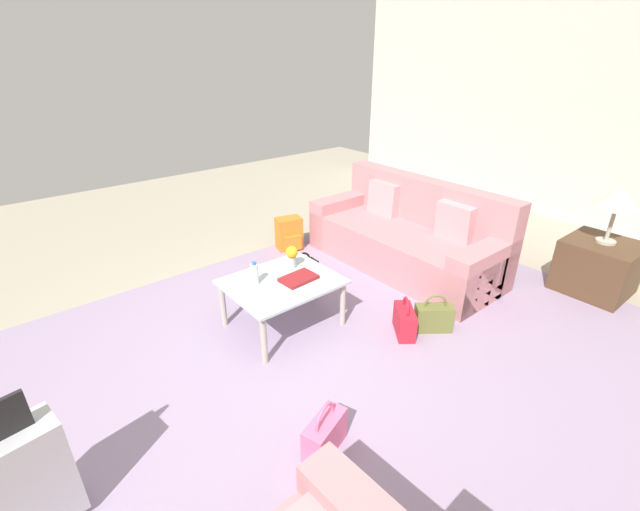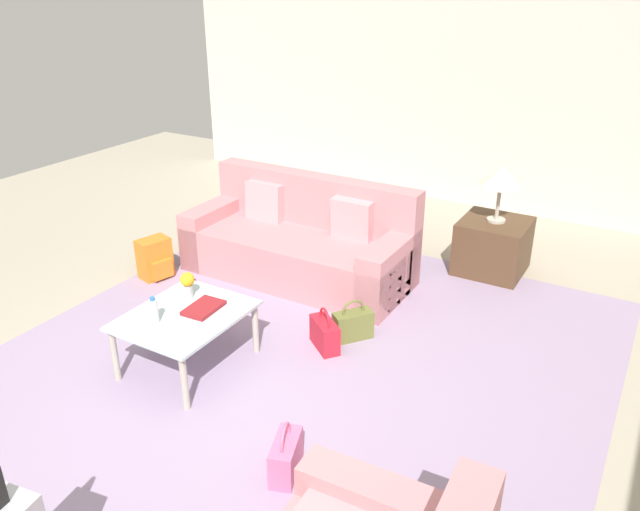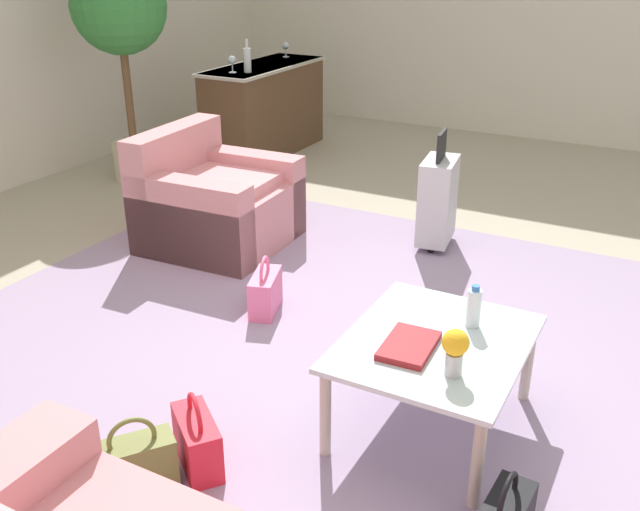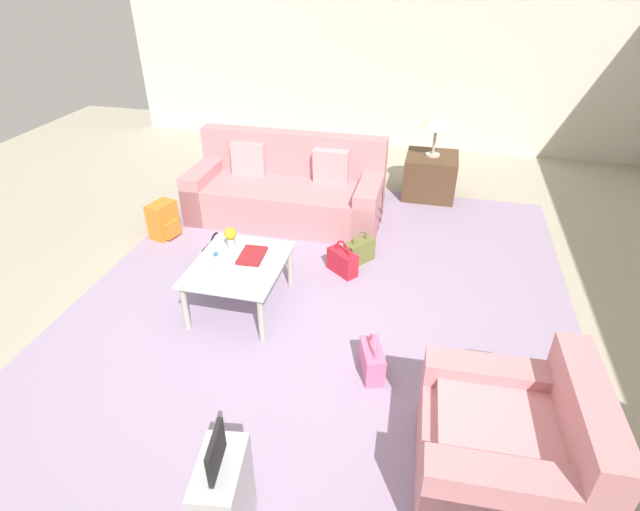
{
  "view_description": "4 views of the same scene",
  "coord_description": "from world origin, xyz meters",
  "px_view_note": "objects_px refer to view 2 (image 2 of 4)",
  "views": [
    {
      "loc": [
        1.38,
        2.17,
        2.23
      ],
      "look_at": [
        -0.5,
        -0.1,
        0.81
      ],
      "focal_mm": 24.0,
      "sensor_mm": 36.0,
      "label": 1
    },
    {
      "loc": [
        2.54,
        2.38,
        2.75
      ],
      "look_at": [
        -0.82,
        0.41,
        0.97
      ],
      "focal_mm": 35.0,
      "sensor_mm": 36.0,
      "label": 2
    },
    {
      "loc": [
        -3.01,
        -1.33,
        2.07
      ],
      "look_at": [
        -0.33,
        0.12,
        0.7
      ],
      "focal_mm": 40.0,
      "sensor_mm": 36.0,
      "label": 3
    },
    {
      "loc": [
        2.94,
        1.02,
        2.74
      ],
      "look_at": [
        -0.24,
        0.26,
        0.73
      ],
      "focal_mm": 28.0,
      "sensor_mm": 36.0,
      "label": 4
    }
  ],
  "objects_px": {
    "backpack_orange": "(155,259)",
    "water_bottle": "(154,311)",
    "coffee_table": "(185,321)",
    "flower_vase": "(188,283)",
    "handbag_black": "(191,302)",
    "handbag_pink": "(286,456)",
    "table_lamp": "(501,177)",
    "handbag_olive": "(353,325)",
    "handbag_red": "(325,334)",
    "coffee_table_book": "(204,308)",
    "side_table": "(493,246)",
    "couch": "(302,244)"
  },
  "relations": [
    {
      "from": "backpack_orange",
      "to": "water_bottle",
      "type": "bearing_deg",
      "value": 44.82
    },
    {
      "from": "coffee_table",
      "to": "flower_vase",
      "type": "xyz_separation_m",
      "value": [
        -0.22,
        -0.15,
        0.18
      ]
    },
    {
      "from": "handbag_black",
      "to": "water_bottle",
      "type": "bearing_deg",
      "value": 26.25
    },
    {
      "from": "flower_vase",
      "to": "water_bottle",
      "type": "bearing_deg",
      "value": 6.79
    },
    {
      "from": "handbag_black",
      "to": "handbag_pink",
      "type": "bearing_deg",
      "value": 56.31
    },
    {
      "from": "handbag_pink",
      "to": "table_lamp",
      "type": "bearing_deg",
      "value": 175.84
    },
    {
      "from": "backpack_orange",
      "to": "handbag_olive",
      "type": "bearing_deg",
      "value": 89.27
    },
    {
      "from": "handbag_olive",
      "to": "handbag_red",
      "type": "bearing_deg",
      "value": -28.07
    },
    {
      "from": "table_lamp",
      "to": "handbag_red",
      "type": "bearing_deg",
      "value": -19.42
    },
    {
      "from": "handbag_pink",
      "to": "flower_vase",
      "type": "bearing_deg",
      "value": -119.4
    },
    {
      "from": "handbag_pink",
      "to": "water_bottle",
      "type": "bearing_deg",
      "value": -105.33
    },
    {
      "from": "coffee_table_book",
      "to": "side_table",
      "type": "distance_m",
      "value": 3.04
    },
    {
      "from": "coffee_table_book",
      "to": "flower_vase",
      "type": "distance_m",
      "value": 0.27
    },
    {
      "from": "coffee_table",
      "to": "coffee_table_book",
      "type": "xyz_separation_m",
      "value": [
        -0.12,
        0.08,
        0.07
      ]
    },
    {
      "from": "flower_vase",
      "to": "handbag_red",
      "type": "bearing_deg",
      "value": 119.06
    },
    {
      "from": "water_bottle",
      "to": "coffee_table_book",
      "type": "distance_m",
      "value": 0.38
    },
    {
      "from": "coffee_table_book",
      "to": "handbag_black",
      "type": "bearing_deg",
      "value": -132.86
    },
    {
      "from": "coffee_table_book",
      "to": "side_table",
      "type": "height_order",
      "value": "side_table"
    },
    {
      "from": "coffee_table",
      "to": "handbag_black",
      "type": "bearing_deg",
      "value": -140.35
    },
    {
      "from": "water_bottle",
      "to": "flower_vase",
      "type": "relative_size",
      "value": 1.0
    },
    {
      "from": "backpack_orange",
      "to": "handbag_pink",
      "type": "bearing_deg",
      "value": 58.35
    },
    {
      "from": "coffee_table_book",
      "to": "backpack_orange",
      "type": "relative_size",
      "value": 0.76
    },
    {
      "from": "handbag_red",
      "to": "handbag_black",
      "type": "bearing_deg",
      "value": -83.69
    },
    {
      "from": "handbag_black",
      "to": "table_lamp",
      "type": "bearing_deg",
      "value": 137.96
    },
    {
      "from": "flower_vase",
      "to": "handbag_black",
      "type": "height_order",
      "value": "flower_vase"
    },
    {
      "from": "flower_vase",
      "to": "table_lamp",
      "type": "relative_size",
      "value": 0.37
    },
    {
      "from": "handbag_red",
      "to": "handbag_black",
      "type": "distance_m",
      "value": 1.27
    },
    {
      "from": "coffee_table",
      "to": "handbag_olive",
      "type": "xyz_separation_m",
      "value": [
        -0.97,
        0.9,
        -0.26
      ]
    },
    {
      "from": "table_lamp",
      "to": "handbag_pink",
      "type": "relative_size",
      "value": 1.55
    },
    {
      "from": "table_lamp",
      "to": "handbag_pink",
      "type": "distance_m",
      "value": 3.49
    },
    {
      "from": "side_table",
      "to": "backpack_orange",
      "type": "bearing_deg",
      "value": -57.13
    },
    {
      "from": "table_lamp",
      "to": "handbag_black",
      "type": "height_order",
      "value": "table_lamp"
    },
    {
      "from": "handbag_pink",
      "to": "couch",
      "type": "bearing_deg",
      "value": -150.27
    },
    {
      "from": "coffee_table",
      "to": "side_table",
      "type": "height_order",
      "value": "side_table"
    },
    {
      "from": "side_table",
      "to": "handbag_olive",
      "type": "xyz_separation_m",
      "value": [
        1.83,
        -0.6,
        -0.14
      ]
    },
    {
      "from": "water_bottle",
      "to": "table_lamp",
      "type": "height_order",
      "value": "table_lamp"
    },
    {
      "from": "couch",
      "to": "water_bottle",
      "type": "distance_m",
      "value": 2.01
    },
    {
      "from": "water_bottle",
      "to": "backpack_orange",
      "type": "relative_size",
      "value": 0.51
    },
    {
      "from": "flower_vase",
      "to": "handbag_black",
      "type": "relative_size",
      "value": 0.57
    },
    {
      "from": "flower_vase",
      "to": "handbag_pink",
      "type": "height_order",
      "value": "flower_vase"
    },
    {
      "from": "side_table",
      "to": "backpack_orange",
      "type": "relative_size",
      "value": 1.6
    },
    {
      "from": "coffee_table",
      "to": "water_bottle",
      "type": "distance_m",
      "value": 0.27
    },
    {
      "from": "handbag_pink",
      "to": "side_table",
      "type": "bearing_deg",
      "value": 175.84
    },
    {
      "from": "table_lamp",
      "to": "handbag_olive",
      "type": "xyz_separation_m",
      "value": [
        1.83,
        -0.6,
        -0.85
      ]
    },
    {
      "from": "couch",
      "to": "side_table",
      "type": "distance_m",
      "value": 1.89
    },
    {
      "from": "couch",
      "to": "flower_vase",
      "type": "bearing_deg",
      "value": -1.81
    },
    {
      "from": "couch",
      "to": "handbag_black",
      "type": "bearing_deg",
      "value": -17.91
    },
    {
      "from": "water_bottle",
      "to": "handbag_red",
      "type": "relative_size",
      "value": 0.57
    },
    {
      "from": "water_bottle",
      "to": "flower_vase",
      "type": "xyz_separation_m",
      "value": [
        -0.42,
        -0.05,
        0.03
      ]
    },
    {
      "from": "water_bottle",
      "to": "handbag_olive",
      "type": "relative_size",
      "value": 0.57
    }
  ]
}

